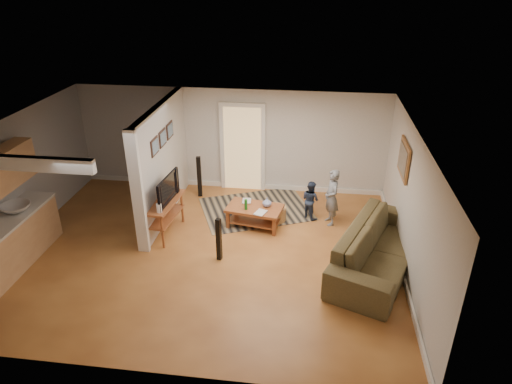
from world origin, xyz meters
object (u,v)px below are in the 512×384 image
sofa (377,267)px  speaker_right (199,177)px  speaker_left (219,239)px  child (330,223)px  coffee_table (255,211)px  tv_console (165,204)px  toddler (309,217)px  toy_basket (275,213)px

sofa → speaker_right: 4.69m
speaker_right → speaker_left: bearing=-77.6°
speaker_left → child: (2.11, 1.64, -0.44)m
speaker_right → coffee_table: bearing=-48.1°
child → tv_console: bearing=-93.0°
sofa → speaker_left: speaker_left is taller
coffee_table → speaker_left: (-0.52, -1.33, 0.09)m
sofa → toddler: size_ratio=3.28×
toy_basket → child: child is taller
speaker_right → child: 3.29m
toddler → coffee_table: bearing=67.6°
toy_basket → coffee_table: bearing=-143.8°
child → toddler: 0.49m
speaker_right → toy_basket: 2.16m
coffee_table → toy_basket: 0.52m
tv_console → speaker_right: size_ratio=1.23×
speaker_right → child: bearing=-25.5°
sofa → toy_basket: 2.55m
toddler → tv_console: bearing=63.7°
coffee_table → toddler: coffee_table is taller
sofa → child: bearing=51.4°
speaker_right → toddler: 2.82m
tv_console → toddler: size_ratio=1.43×
speaker_right → toddler: bearing=-24.1°
sofa → toy_basket: size_ratio=5.90×
tv_console → speaker_left: size_ratio=1.43×
sofa → toy_basket: (-2.06, 1.50, 0.18)m
speaker_right → toy_basket: bearing=-35.3°
sofa → tv_console: (-4.24, 0.64, 0.69)m
sofa → speaker_right: speaker_right is taller
coffee_table → tv_console: (-1.78, -0.56, 0.34)m
toy_basket → toddler: size_ratio=0.56×
tv_console → toy_basket: size_ratio=2.57×
tv_console → child: size_ratio=1.00×
sofa → toddler: bearing=59.0°
tv_console → toddler: (2.94, 1.08, -0.69)m
coffee_table → speaker_left: size_ratio=1.42×
tv_console → speaker_left: bearing=-25.7°
sofa → speaker_left: 3.01m
sofa → tv_console: 4.34m
sofa → coffee_table: coffee_table is taller
toy_basket → sofa: bearing=-36.0°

